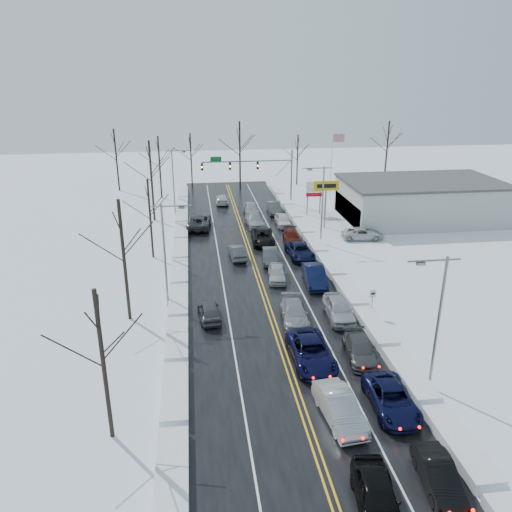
{
  "coord_description": "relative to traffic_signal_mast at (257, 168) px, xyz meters",
  "views": [
    {
      "loc": [
        -5.93,
        -43.21,
        19.28
      ],
      "look_at": [
        -0.3,
        0.4,
        2.5
      ],
      "focal_mm": 35.0,
      "sensor_mm": 36.0,
      "label": 1
    }
  ],
  "objects": [
    {
      "name": "tree_left_a",
      "position": [
        -14.45,
        -47.99,
        0.81
      ],
      "size": [
        3.6,
        3.6,
        9.0
      ],
      "color": "#2D231C",
      "rests_on": "ground"
    },
    {
      "name": "queued_car_7",
      "position": [
        -1.71,
        -10.18,
        -5.48
      ],
      "size": [
        2.32,
        5.2,
        1.48
      ],
      "primitive_type": "imported",
      "rotation": [
        0.0,
        0.0,
        0.05
      ],
      "color": "#9A9CA1",
      "rests_on": "ground"
    },
    {
      "name": "queued_car_14",
      "position": [
        1.72,
        -22.07,
        -5.48
      ],
      "size": [
        2.63,
        5.39,
        1.48
      ],
      "primitive_type": "imported",
      "rotation": [
        0.0,
        0.0,
        0.03
      ],
      "color": "black",
      "rests_on": "ground"
    },
    {
      "name": "queued_car_16",
      "position": [
        1.92,
        -10.65,
        -5.48
      ],
      "size": [
        1.85,
        4.43,
        1.5
      ],
      "primitive_type": "imported",
      "rotation": [
        0.0,
        0.0,
        -0.02
      ],
      "color": "silver",
      "rests_on": "ground"
    },
    {
      "name": "parked_car_1",
      "position": [
        13.42,
        -12.93,
        -5.48
      ],
      "size": [
        2.1,
        4.87,
        1.4
      ],
      "primitive_type": "imported",
      "rotation": [
        0.0,
        0.0,
        -0.03
      ],
      "color": "#3B3E40",
      "rests_on": "ground"
    },
    {
      "name": "ground",
      "position": [
        -3.45,
        -27.99,
        -5.48
      ],
      "size": [
        160.0,
        160.0,
        0.0
      ],
      "primitive_type": "plane",
      "color": "silver",
      "rests_on": "ground"
    },
    {
      "name": "tree_left_e",
      "position": [
        -14.25,
        6.01,
        1.16
      ],
      "size": [
        3.8,
        3.8,
        9.5
      ],
      "color": "#2D231C",
      "rests_on": "ground"
    },
    {
      "name": "streetlight_nw",
      "position": [
        -11.74,
        -3.99,
        -0.17
      ],
      "size": [
        3.2,
        0.25,
        9.0
      ],
      "color": "slate",
      "rests_on": "ground"
    },
    {
      "name": "queued_car_10",
      "position": [
        1.81,
        -47.72,
        -5.48
      ],
      "size": [
        2.6,
        5.33,
        1.46
      ],
      "primitive_type": "imported",
      "rotation": [
        0.0,
        0.0,
        -0.03
      ],
      "color": "black",
      "rests_on": "ground"
    },
    {
      "name": "tree_far_e",
      "position": [
        24.55,
        13.01,
        1.86
      ],
      "size": [
        4.2,
        4.2,
        10.5
      ],
      "color": "#2D231C",
      "rests_on": "ground"
    },
    {
      "name": "oncoming_car_1",
      "position": [
        -8.81,
        -10.12,
        -5.48
      ],
      "size": [
        3.38,
        6.3,
        1.68
      ],
      "primitive_type": "imported",
      "rotation": [
        0.0,
        0.0,
        3.04
      ],
      "color": "#3A3D3F",
      "rests_on": "ground"
    },
    {
      "name": "parked_car_0",
      "position": [
        10.38,
        -17.11,
        -5.48
      ],
      "size": [
        5.19,
        2.81,
        1.38
      ],
      "primitive_type": "imported",
      "rotation": [
        0.0,
        0.0,
        1.46
      ],
      "color": "silver",
      "rests_on": "ground"
    },
    {
      "name": "tree_left_d",
      "position": [
        -14.65,
        -5.99,
        1.86
      ],
      "size": [
        4.2,
        4.2,
        10.5
      ],
      "color": "#2D231C",
      "rests_on": "ground"
    },
    {
      "name": "speed_limit_sign",
      "position": [
        4.75,
        -35.99,
        -3.84
      ],
      "size": [
        0.55,
        0.09,
        2.35
      ],
      "color": "slate",
      "rests_on": "ground"
    },
    {
      "name": "queued_car_9",
      "position": [
        1.82,
        -53.69,
        -5.48
      ],
      "size": [
        1.89,
        4.36,
        1.4
      ],
      "primitive_type": "imported",
      "rotation": [
        0.0,
        0.0,
        -0.1
      ],
      "color": "black",
      "rests_on": "ground"
    },
    {
      "name": "snow_bank_right",
      "position": [
        4.15,
        -25.99,
        -5.48
      ],
      "size": [
        1.63,
        72.0,
        0.68
      ],
      "primitive_type": "cube",
      "color": "silver",
      "rests_on": "ground"
    },
    {
      "name": "queued_car_6",
      "position": [
        -1.58,
        -16.98,
        -5.48
      ],
      "size": [
        2.83,
        5.57,
        1.51
      ],
      "primitive_type": "imported",
      "rotation": [
        0.0,
        0.0,
        -0.06
      ],
      "color": "black",
      "rests_on": "ground"
    },
    {
      "name": "snow_bank_left",
      "position": [
        -11.05,
        -25.99,
        -5.48
      ],
      "size": [
        1.63,
        72.0,
        0.68
      ],
      "primitive_type": "cube",
      "color": "silver",
      "rests_on": "ground"
    },
    {
      "name": "oncoming_car_2",
      "position": [
        -5.09,
        1.52,
        -5.48
      ],
      "size": [
        2.13,
        4.72,
        1.34
      ],
      "primitive_type": "imported",
      "rotation": [
        0.0,
        0.0,
        3.09
      ],
      "color": "silver",
      "rests_on": "ground"
    },
    {
      "name": "dealership_building",
      "position": [
        20.53,
        -9.99,
        -2.82
      ],
      "size": [
        20.4,
        12.4,
        5.3
      ],
      "color": "#AFAEAA",
      "rests_on": "ground"
    },
    {
      "name": "parked_car_2",
      "position": [
        11.66,
        -5.78,
        -5.48
      ],
      "size": [
        1.68,
        3.99,
        1.35
      ],
      "primitive_type": "imported",
      "rotation": [
        0.0,
        0.0,
        3.17
      ],
      "color": "black",
      "rests_on": "ground"
    },
    {
      "name": "queued_car_2",
      "position": [
        -1.78,
        -42.15,
        -5.48
      ],
      "size": [
        2.8,
        5.9,
        1.63
      ],
      "primitive_type": "imported",
      "rotation": [
        0.0,
        0.0,
        0.02
      ],
      "color": "black",
      "rests_on": "ground"
    },
    {
      "name": "tree_far_c",
      "position": [
        -1.45,
        11.01,
        2.21
      ],
      "size": [
        4.4,
        4.4,
        11.0
      ],
      "color": "#2D231C",
      "rests_on": "ground"
    },
    {
      "name": "road_surface",
      "position": [
        -3.45,
        -25.99,
        -5.47
      ],
      "size": [
        14.0,
        84.0,
        0.01
      ],
      "primitive_type": "cube",
      "color": "black",
      "rests_on": "ground"
    },
    {
      "name": "tree_left_c",
      "position": [
        -13.95,
        -19.99,
        0.46
      ],
      "size": [
        3.4,
        3.4,
        8.5
      ],
      "color": "#2D231C",
      "rests_on": "ground"
    },
    {
      "name": "tree_far_a",
      "position": [
        -21.45,
        12.01,
        1.51
      ],
      "size": [
        4.0,
        4.0,
        10.0
      ],
      "color": "#2D231C",
      "rests_on": "ground"
    },
    {
      "name": "tree_far_d",
      "position": [
        8.55,
        12.51,
        0.46
      ],
      "size": [
        3.4,
        3.4,
        8.5
      ],
      "color": "#2D231C",
      "rests_on": "ground"
    },
    {
      "name": "used_vehicles_sign",
      "position": [
        7.05,
        -5.99,
        -2.16
      ],
      "size": [
        2.2,
        0.22,
        4.65
      ],
      "color": "slate",
      "rests_on": "ground"
    },
    {
      "name": "traffic_signal_mast",
      "position": [
        0.0,
        0.0,
        0.0
      ],
      "size": [
        13.28,
        0.39,
        8.0
      ],
      "color": "slate",
      "rests_on": "ground"
    },
    {
      "name": "queued_car_12",
      "position": [
        1.95,
        -36.09,
        -5.48
      ],
      "size": [
        2.2,
        5.05,
        1.7
      ],
      "primitive_type": "imported",
      "rotation": [
        0.0,
        0.0,
        -0.04
      ],
      "color": "#A2A5AA",
      "rests_on": "ground"
    },
    {
      "name": "streetlight_sw",
      "position": [
        -11.74,
        -31.99,
        -0.17
      ],
      "size": [
        3.2,
        0.25,
        9.0
      ],
      "color": "slate",
      "rests_on": "ground"
    },
    {
      "name": "oncoming_car_0",
      "position": [
        -5.01,
        -21.48,
        -5.48
      ],
      "size": [
        1.8,
        4.3,
        1.38
      ],
      "primitive_type": "imported",
      "rotation": [
        0.0,
        0.0,
        3.22
      ],
      "color": "#46484B",
      "rests_on": "ground"
    },
    {
      "name": "tree_left_b",
      "position": [
        -14.95,
        -33.99,
        1.51
      ],
      "size": [
        4.0,
        4.0,
        10.0
      ],
      "color": "#2D231C",
      "rests_on": "ground"
    },
    {
      "name": "flagpole",
      "position": [
        11.72,
        2.01,
        0.45
      ],
      "size": [
        1.87,
        1.2,
        10.0
      ],
      "color": "silver",
      "rests_on": "ground"
    },
    {
      "name": "queued_car_17",
      "position": [
        1.74,
        -4.71,
        -5.48
      ],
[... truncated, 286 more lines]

